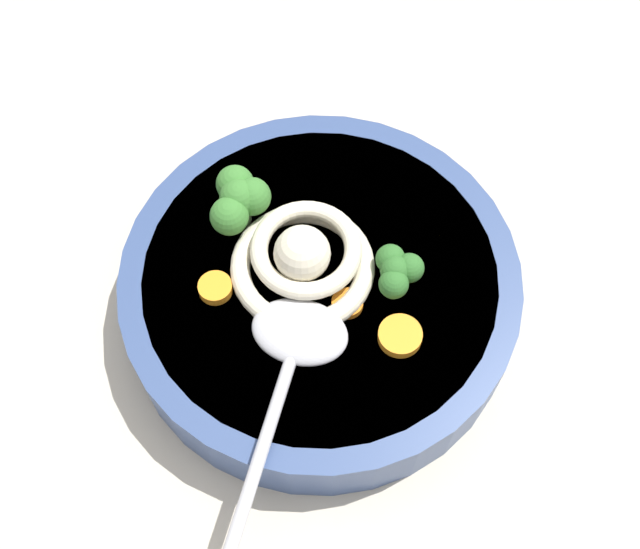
{
  "coord_description": "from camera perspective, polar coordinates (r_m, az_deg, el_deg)",
  "views": [
    {
      "loc": [
        -27.68,
        2.38,
        54.56
      ],
      "look_at": [
        -3.29,
        -3.97,
        7.99
      ],
      "focal_mm": 46.34,
      "sensor_mm": 36.0,
      "label": 1
    }
  ],
  "objects": [
    {
      "name": "carrot_slice_extra_b",
      "position": [
        0.53,
        -7.24,
        -0.92
      ],
      "size": [
        2.18,
        2.18,
        0.7
      ],
      "primitive_type": "cylinder",
      "color": "orange",
      "rests_on": "soup_bowl"
    },
    {
      "name": "soup_bowl",
      "position": [
        0.55,
        0.0,
        -1.14
      ],
      "size": [
        26.05,
        26.05,
        4.77
      ],
      "color": "#334775",
      "rests_on": "table_slab"
    },
    {
      "name": "table_slab",
      "position": [
        0.6,
        -4.48,
        -1.07
      ],
      "size": [
        115.23,
        115.23,
        3.22
      ],
      "primitive_type": "cube",
      "color": "#BCB29E",
      "rests_on": "ground"
    },
    {
      "name": "soup_spoon",
      "position": [
        0.5,
        -1.86,
        -5.37
      ],
      "size": [
        16.57,
        11.6,
        1.6
      ],
      "rotation": [
        0.0,
        0.0,
        2.61
      ],
      "color": "#B7B7BC",
      "rests_on": "soup_bowl"
    },
    {
      "name": "carrot_slice_front",
      "position": [
        0.51,
        5.55,
        -4.24
      ],
      "size": [
        2.73,
        2.73,
        0.7
      ],
      "primitive_type": "cylinder",
      "color": "orange",
      "rests_on": "soup_bowl"
    },
    {
      "name": "carrot_slice_beside_noodles",
      "position": [
        0.52,
        1.9,
        -2.0
      ],
      "size": [
        2.0,
        2.0,
        0.53
      ],
      "primitive_type": "cylinder",
      "color": "orange",
      "rests_on": "soup_bowl"
    },
    {
      "name": "broccoli_floret_rear",
      "position": [
        0.53,
        -5.84,
        5.16
      ],
      "size": [
        4.88,
        4.2,
        3.86
      ],
      "color": "#7A9E60",
      "rests_on": "soup_bowl"
    },
    {
      "name": "broccoli_floret_left",
      "position": [
        0.51,
        5.34,
        0.27
      ],
      "size": [
        3.67,
        3.16,
        2.9
      ],
      "color": "#7A9E60",
      "rests_on": "soup_bowl"
    },
    {
      "name": "noodle_pile",
      "position": [
        0.52,
        -1.15,
        1.08
      ],
      "size": [
        10.16,
        9.96,
        4.08
      ],
      "color": "beige",
      "rests_on": "soup_bowl"
    }
  ]
}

